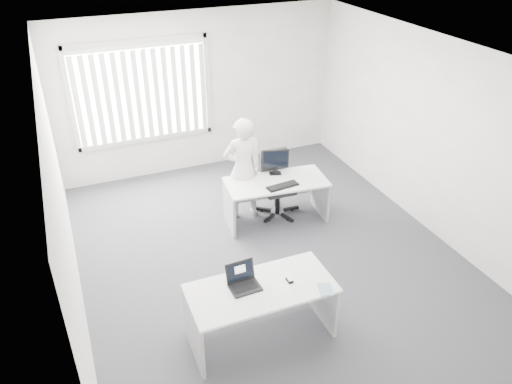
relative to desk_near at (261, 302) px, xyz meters
name	(u,v)px	position (x,y,z in m)	size (l,w,h in m)	color
ground	(267,254)	(0.69, 1.38, -0.52)	(6.00, 6.00, 0.00)	#46464C
wall_back	(199,93)	(0.69, 4.38, 0.88)	(5.00, 0.02, 2.80)	white
wall_front	(423,326)	(0.69, -1.62, 0.88)	(5.00, 0.02, 2.80)	white
wall_left	(61,205)	(-1.81, 1.38, 0.88)	(0.02, 6.00, 2.80)	white
wall_right	(428,135)	(3.19, 1.38, 0.88)	(0.02, 6.00, 2.80)	white
ceiling	(270,55)	(0.69, 1.38, 2.28)	(5.00, 6.00, 0.02)	white
window	(142,93)	(-0.31, 4.34, 1.03)	(2.32, 0.06, 1.76)	beige
blinds	(143,95)	(-0.31, 4.28, 1.00)	(2.20, 0.10, 1.50)	white
desk_near	(261,302)	(0.00, 0.00, 0.00)	(1.59, 0.76, 0.72)	silver
desk_far	(276,192)	(1.15, 2.13, -0.02)	(1.57, 0.86, 0.69)	silver
office_chair	(277,194)	(1.26, 2.33, -0.20)	(0.61, 0.61, 1.03)	black
person	(243,169)	(0.75, 2.46, 0.30)	(0.60, 0.39, 1.63)	silver
laptop	(245,279)	(-0.16, 0.05, 0.33)	(0.32, 0.29, 0.25)	black
paper_sheet	(287,283)	(0.28, -0.05, 0.20)	(0.31, 0.22, 0.00)	white
mouse	(290,280)	(0.32, -0.03, 0.22)	(0.05, 0.09, 0.04)	silver
booklet	(326,289)	(0.62, -0.30, 0.21)	(0.14, 0.20, 0.01)	white
keyboard	(283,186)	(1.17, 1.94, 0.18)	(0.48, 0.16, 0.02)	black
monitor	(275,162)	(1.23, 2.35, 0.37)	(0.40, 0.12, 0.40)	black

